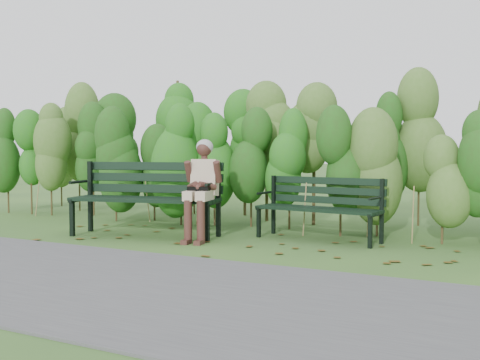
% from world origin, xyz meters
% --- Properties ---
extents(ground, '(80.00, 80.00, 0.00)m').
position_xyz_m(ground, '(0.00, 0.00, 0.00)').
color(ground, '#345728').
extents(footpath, '(60.00, 2.50, 0.01)m').
position_xyz_m(footpath, '(0.00, -2.20, 0.01)').
color(footpath, '#474749').
rests_on(footpath, ground).
extents(hedge_band, '(11.04, 1.67, 2.42)m').
position_xyz_m(hedge_band, '(0.00, 1.86, 1.26)').
color(hedge_band, '#47381E').
rests_on(hedge_band, ground).
extents(leaf_litter, '(5.74, 2.27, 0.01)m').
position_xyz_m(leaf_litter, '(0.11, -0.22, 0.00)').
color(leaf_litter, brown).
rests_on(leaf_litter, ground).
extents(bench_left, '(2.03, 1.03, 0.97)m').
position_xyz_m(bench_left, '(-1.26, 0.15, 0.57)').
color(bench_left, black).
rests_on(bench_left, ground).
extents(bench_right, '(1.61, 0.68, 0.78)m').
position_xyz_m(bench_right, '(0.88, 0.84, 0.46)').
color(bench_right, black).
rests_on(bench_right, ground).
extents(seated_woman, '(0.49, 0.72, 1.26)m').
position_xyz_m(seated_woman, '(-0.43, 0.14, 0.73)').
color(seated_woman, '#C7A98F').
rests_on(seated_woman, ground).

